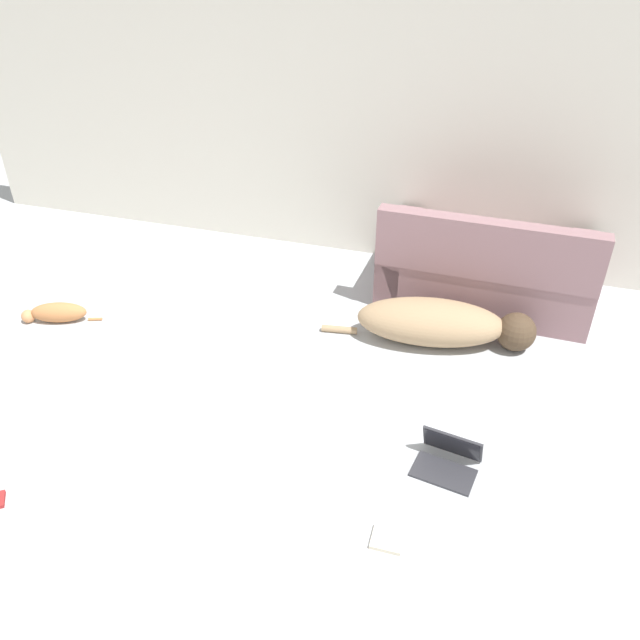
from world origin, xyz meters
TOP-DOWN VIEW (x-y plane):
  - ground_plane at (0.00, 0.00)m, footprint 20.00×20.00m
  - wall_back at (0.00, 4.05)m, footprint 7.44×0.06m
  - couch at (1.43, 3.47)m, footprint 1.69×0.95m
  - dog at (1.18, 2.75)m, footprint 1.60×0.60m
  - cat at (-1.75, 2.14)m, footprint 0.61×0.29m
  - laptop_open at (1.41, 1.51)m, footprint 0.40×0.35m
  - book_cream at (1.19, 0.88)m, footprint 0.16×0.15m

SIDE VIEW (x-z plane):
  - ground_plane at x=0.00m, z-range 0.00..0.00m
  - book_cream at x=1.19m, z-range 0.00..0.02m
  - laptop_open at x=1.41m, z-range -0.04..0.18m
  - cat at x=-1.75m, z-range 0.00..0.16m
  - dog at x=1.18m, z-range 0.00..0.33m
  - couch at x=1.43m, z-range -0.16..0.70m
  - wall_back at x=0.00m, z-range 0.00..2.53m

